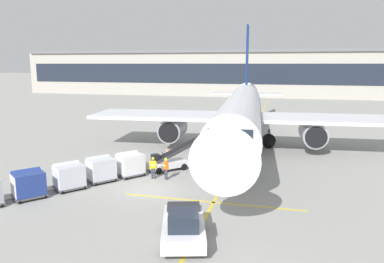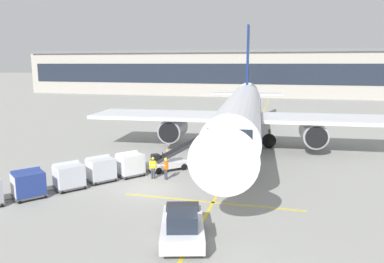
{
  "view_description": "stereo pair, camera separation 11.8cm",
  "coord_description": "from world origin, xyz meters",
  "px_view_note": "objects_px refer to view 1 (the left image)",
  "views": [
    {
      "loc": [
        9.11,
        -23.49,
        8.87
      ],
      "look_at": [
        1.43,
        6.5,
        3.18
      ],
      "focal_mm": 34.5,
      "sensor_mm": 36.0,
      "label": 1
    },
    {
      "loc": [
        9.23,
        -23.46,
        8.87
      ],
      "look_at": [
        1.43,
        6.5,
        3.18
      ],
      "focal_mm": 34.5,
      "sensor_mm": 36.0,
      "label": 2
    }
  ],
  "objects_px": {
    "baggage_cart_fourth": "(28,184)",
    "ground_crew_by_loader": "(153,166)",
    "baggage_cart_lead": "(130,164)",
    "baggage_cart_second": "(101,169)",
    "baggage_cart_third": "(69,176)",
    "safety_cone_engine_keepout": "(168,151)",
    "ground_crew_marshaller": "(141,163)",
    "ground_crew_by_carts": "(166,167)",
    "parked_airplane": "(241,112)",
    "belt_loader": "(170,160)",
    "pushback_tug": "(183,226)"
  },
  "relations": [
    {
      "from": "baggage_cart_third",
      "to": "ground_crew_by_carts",
      "type": "xyz_separation_m",
      "value": [
        6.02,
        3.85,
        -0.0
      ]
    },
    {
      "from": "ground_crew_by_loader",
      "to": "ground_crew_marshaller",
      "type": "distance_m",
      "value": 1.56
    },
    {
      "from": "pushback_tug",
      "to": "ground_crew_by_carts",
      "type": "relative_size",
      "value": 2.75
    },
    {
      "from": "pushback_tug",
      "to": "safety_cone_engine_keepout",
      "type": "xyz_separation_m",
      "value": [
        -6.42,
        17.05,
        -0.49
      ]
    },
    {
      "from": "safety_cone_engine_keepout",
      "to": "baggage_cart_lead",
      "type": "bearing_deg",
      "value": -95.42
    },
    {
      "from": "baggage_cart_lead",
      "to": "baggage_cart_second",
      "type": "distance_m",
      "value": 2.44
    },
    {
      "from": "ground_crew_by_carts",
      "to": "safety_cone_engine_keepout",
      "type": "xyz_separation_m",
      "value": [
        -2.37,
        7.63,
        -0.66
      ]
    },
    {
      "from": "parked_airplane",
      "to": "ground_crew_by_loader",
      "type": "bearing_deg",
      "value": -113.52
    },
    {
      "from": "belt_loader",
      "to": "ground_crew_by_loader",
      "type": "height_order",
      "value": "belt_loader"
    },
    {
      "from": "baggage_cart_lead",
      "to": "baggage_cart_second",
      "type": "relative_size",
      "value": 1.0
    },
    {
      "from": "ground_crew_by_loader",
      "to": "safety_cone_engine_keepout",
      "type": "distance_m",
      "value": 7.82
    },
    {
      "from": "baggage_cart_third",
      "to": "baggage_cart_fourth",
      "type": "xyz_separation_m",
      "value": [
        -1.6,
        -2.27,
        0.0
      ]
    },
    {
      "from": "safety_cone_engine_keepout",
      "to": "pushback_tug",
      "type": "bearing_deg",
      "value": -69.35
    },
    {
      "from": "baggage_cart_fourth",
      "to": "ground_crew_marshaller",
      "type": "height_order",
      "value": "baggage_cart_fourth"
    },
    {
      "from": "baggage_cart_fourth",
      "to": "ground_crew_marshaller",
      "type": "xyz_separation_m",
      "value": [
        5.22,
        6.82,
        -0.0
      ]
    },
    {
      "from": "baggage_cart_lead",
      "to": "ground_crew_by_carts",
      "type": "height_order",
      "value": "baggage_cart_lead"
    },
    {
      "from": "ground_crew_by_loader",
      "to": "belt_loader",
      "type": "bearing_deg",
      "value": 80.06
    },
    {
      "from": "parked_airplane",
      "to": "baggage_cart_second",
      "type": "xyz_separation_m",
      "value": [
        -8.96,
        -13.89,
        -2.86
      ]
    },
    {
      "from": "parked_airplane",
      "to": "safety_cone_engine_keepout",
      "type": "height_order",
      "value": "parked_airplane"
    },
    {
      "from": "baggage_cart_lead",
      "to": "baggage_cart_fourth",
      "type": "relative_size",
      "value": 1.0
    },
    {
      "from": "baggage_cart_lead",
      "to": "ground_crew_by_loader",
      "type": "distance_m",
      "value": 2.05
    },
    {
      "from": "parked_airplane",
      "to": "belt_loader",
      "type": "height_order",
      "value": "parked_airplane"
    },
    {
      "from": "pushback_tug",
      "to": "ground_crew_marshaller",
      "type": "xyz_separation_m",
      "value": [
        -6.45,
        10.13,
        0.17
      ]
    },
    {
      "from": "parked_airplane",
      "to": "baggage_cart_second",
      "type": "relative_size",
      "value": 15.92
    },
    {
      "from": "parked_airplane",
      "to": "ground_crew_by_carts",
      "type": "distance_m",
      "value": 13.25
    },
    {
      "from": "baggage_cart_fourth",
      "to": "ground_crew_by_loader",
      "type": "relative_size",
      "value": 1.52
    },
    {
      "from": "baggage_cart_lead",
      "to": "baggage_cart_second",
      "type": "xyz_separation_m",
      "value": [
        -1.59,
        -1.86,
        0.0
      ]
    },
    {
      "from": "pushback_tug",
      "to": "safety_cone_engine_keepout",
      "type": "height_order",
      "value": "pushback_tug"
    },
    {
      "from": "belt_loader",
      "to": "pushback_tug",
      "type": "xyz_separation_m",
      "value": [
        4.6,
        -12.16,
        0.01
      ]
    },
    {
      "from": "baggage_cart_lead",
      "to": "ground_crew_marshaller",
      "type": "bearing_deg",
      "value": 37.99
    },
    {
      "from": "baggage_cart_third",
      "to": "ground_crew_marshaller",
      "type": "relative_size",
      "value": 1.52
    },
    {
      "from": "safety_cone_engine_keepout",
      "to": "ground_crew_marshaller",
      "type": "bearing_deg",
      "value": -90.23
    },
    {
      "from": "baggage_cart_lead",
      "to": "parked_airplane",
      "type": "bearing_deg",
      "value": 58.48
    },
    {
      "from": "baggage_cart_lead",
      "to": "baggage_cart_third",
      "type": "relative_size",
      "value": 1.0
    },
    {
      "from": "baggage_cart_third",
      "to": "pushback_tug",
      "type": "distance_m",
      "value": 11.51
    },
    {
      "from": "parked_airplane",
      "to": "baggage_cart_third",
      "type": "distance_m",
      "value": 19.3
    },
    {
      "from": "belt_loader",
      "to": "ground_crew_by_loader",
      "type": "distance_m",
      "value": 2.84
    },
    {
      "from": "ground_crew_by_carts",
      "to": "parked_airplane",
      "type": "bearing_deg",
      "value": 70.59
    },
    {
      "from": "safety_cone_engine_keepout",
      "to": "belt_loader",
      "type": "bearing_deg",
      "value": -69.51
    },
    {
      "from": "baggage_cart_lead",
      "to": "baggage_cart_fourth",
      "type": "xyz_separation_m",
      "value": [
        -4.54,
        -6.29,
        0.0
      ]
    },
    {
      "from": "parked_airplane",
      "to": "ground_crew_marshaller",
      "type": "bearing_deg",
      "value": -120.22
    },
    {
      "from": "baggage_cart_second",
      "to": "ground_crew_by_carts",
      "type": "xyz_separation_m",
      "value": [
        4.66,
        1.69,
        -0.0
      ]
    },
    {
      "from": "baggage_cart_lead",
      "to": "baggage_cart_third",
      "type": "height_order",
      "value": "same"
    },
    {
      "from": "baggage_cart_fourth",
      "to": "ground_crew_by_carts",
      "type": "relative_size",
      "value": 1.52
    },
    {
      "from": "safety_cone_engine_keepout",
      "to": "ground_crew_by_carts",
      "type": "bearing_deg",
      "value": -72.74
    },
    {
      "from": "baggage_cart_lead",
      "to": "ground_crew_by_loader",
      "type": "xyz_separation_m",
      "value": [
        2.04,
        -0.22,
        -0.0
      ]
    },
    {
      "from": "baggage_cart_fourth",
      "to": "ground_crew_by_carts",
      "type": "bearing_deg",
      "value": 38.78
    },
    {
      "from": "baggage_cart_lead",
      "to": "baggage_cart_third",
      "type": "xyz_separation_m",
      "value": [
        -2.94,
        -4.03,
        0.0
      ]
    },
    {
      "from": "baggage_cart_lead",
      "to": "ground_crew_by_carts",
      "type": "relative_size",
      "value": 1.52
    },
    {
      "from": "pushback_tug",
      "to": "ground_crew_by_loader",
      "type": "relative_size",
      "value": 2.75
    }
  ]
}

